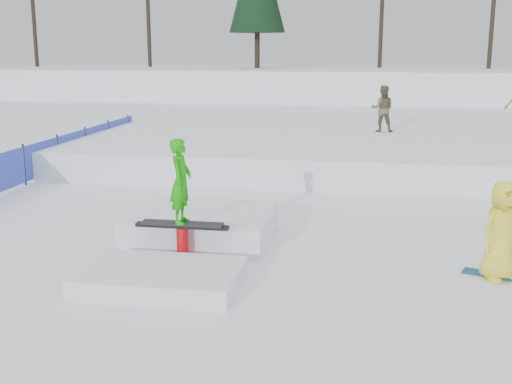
% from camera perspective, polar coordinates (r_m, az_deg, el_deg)
% --- Properties ---
extents(ground, '(120.00, 120.00, 0.00)m').
position_cam_1_polar(ground, '(9.75, -4.96, -8.79)').
color(ground, white).
extents(snow_berm, '(60.00, 14.00, 2.40)m').
position_cam_1_polar(snow_berm, '(38.90, 6.38, 9.17)').
color(snow_berm, white).
rests_on(snow_berm, ground).
extents(snow_midrise, '(50.00, 18.00, 0.80)m').
position_cam_1_polar(snow_midrise, '(25.07, 4.33, 5.44)').
color(snow_midrise, white).
rests_on(snow_midrise, ground).
extents(safety_fence, '(0.05, 16.00, 1.10)m').
position_cam_1_polar(safety_fence, '(17.98, -19.90, 2.31)').
color(safety_fence, '#3449BE').
rests_on(safety_fence, ground).
extents(walker_olive, '(0.76, 0.60, 1.54)m').
position_cam_1_polar(walker_olive, '(21.94, 11.19, 7.27)').
color(walker_olive, brown).
rests_on(walker_olive, snow_midrise).
extents(spectator_yellow, '(0.92, 0.84, 1.58)m').
position_cam_1_polar(spectator_yellow, '(10.67, 21.05, -3.22)').
color(spectator_yellow, yellow).
rests_on(spectator_yellow, ground).
extents(loose_board_teal, '(1.41, 0.76, 0.03)m').
position_cam_1_polar(loose_board_teal, '(10.97, 21.52, -7.09)').
color(loose_board_teal, navy).
rests_on(loose_board_teal, ground).
extents(jib_rail_feature, '(2.60, 4.40, 2.11)m').
position_cam_1_polar(jib_rail_feature, '(11.50, -5.74, -3.82)').
color(jib_rail_feature, white).
rests_on(jib_rail_feature, ground).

